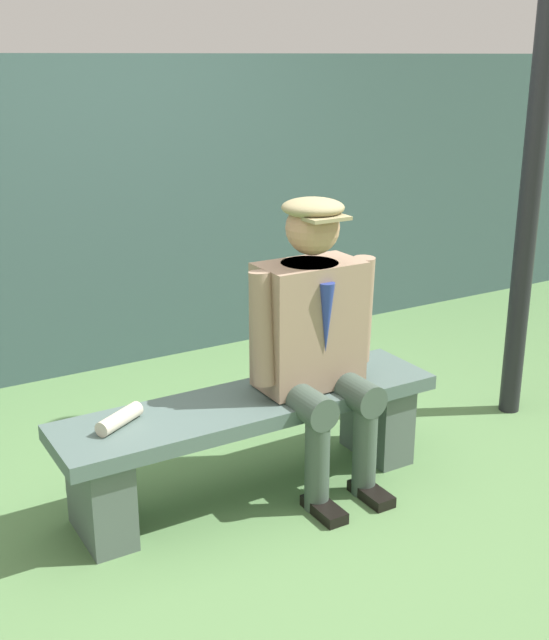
# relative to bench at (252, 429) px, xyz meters

# --- Properties ---
(ground_plane) EXTENTS (30.00, 30.00, 0.00)m
(ground_plane) POSITION_rel_bench_xyz_m (0.00, 0.00, -0.31)
(ground_plane) COLOR #57814A
(bench) EXTENTS (1.79, 0.44, 0.46)m
(bench) POSITION_rel_bench_xyz_m (0.00, 0.00, 0.00)
(bench) COLOR #4D635E
(bench) RESTS_ON ground
(seated_man) EXTENTS (0.63, 0.59, 1.34)m
(seated_man) POSITION_rel_bench_xyz_m (-0.30, 0.05, 0.44)
(seated_man) COLOR #967A63
(seated_man) RESTS_ON ground
(rolled_magazine) EXTENTS (0.24, 0.18, 0.06)m
(rolled_magazine) POSITION_rel_bench_xyz_m (0.60, -0.04, 0.18)
(rolled_magazine) COLOR beige
(rolled_magazine) RESTS_ON bench
(stadium_wall) EXTENTS (12.00, 0.24, 1.93)m
(stadium_wall) POSITION_rel_bench_xyz_m (0.00, -1.94, 0.65)
(stadium_wall) COLOR #3B5554
(stadium_wall) RESTS_ON ground
(lamp_post) EXTENTS (0.23, 0.23, 3.28)m
(lamp_post) POSITION_rel_bench_xyz_m (-1.70, -0.04, 1.62)
(lamp_post) COLOR black
(lamp_post) RESTS_ON ground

